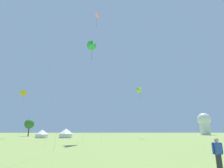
% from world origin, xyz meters
% --- Properties ---
extents(kite_pink_parafoil, '(2.48, 3.28, 32.67)m').
position_xyz_m(kite_pink_parafoil, '(-3.57, 41.94, 32.12)').
color(kite_pink_parafoil, pink).
rests_on(kite_pink_parafoil, ground).
extents(kite_green_delta, '(2.70, 2.86, 22.43)m').
position_xyz_m(kite_green_delta, '(-4.29, 36.92, 21.11)').
color(kite_green_delta, green).
rests_on(kite_green_delta, ground).
extents(kite_yellow_delta, '(2.89, 3.40, 14.69)m').
position_xyz_m(kite_yellow_delta, '(-27.24, 57.42, 13.48)').
color(kite_yellow_delta, yellow).
rests_on(kite_yellow_delta, ground).
extents(kite_lime_delta, '(3.22, 2.81, 15.70)m').
position_xyz_m(kite_lime_delta, '(10.05, 55.12, 14.60)').
color(kite_lime_delta, '#99DB2D').
rests_on(kite_lime_delta, ground).
extents(person_spectator, '(0.57, 0.29, 1.73)m').
position_xyz_m(person_spectator, '(4.34, 7.74, 0.85)').
color(person_spectator, '#2D2D33').
rests_on(person_spectator, ground).
extents(festival_tent_left, '(3.65, 3.65, 2.37)m').
position_xyz_m(festival_tent_left, '(-19.68, 55.92, 1.31)').
color(festival_tent_left, white).
rests_on(festival_tent_left, ground).
extents(festival_tent_right, '(4.16, 4.16, 2.71)m').
position_xyz_m(festival_tent_right, '(-12.65, 55.92, 1.50)').
color(festival_tent_right, white).
rests_on(festival_tent_right, ground).
extents(observatory_dome, '(6.40, 6.40, 10.80)m').
position_xyz_m(observatory_dome, '(49.09, 90.22, 6.01)').
color(observatory_dome, white).
rests_on(observatory_dome, ground).
extents(tree_distant_left, '(3.80, 3.80, 6.65)m').
position_xyz_m(tree_distant_left, '(-31.24, 75.88, 4.71)').
color(tree_distant_left, brown).
rests_on(tree_distant_left, ground).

